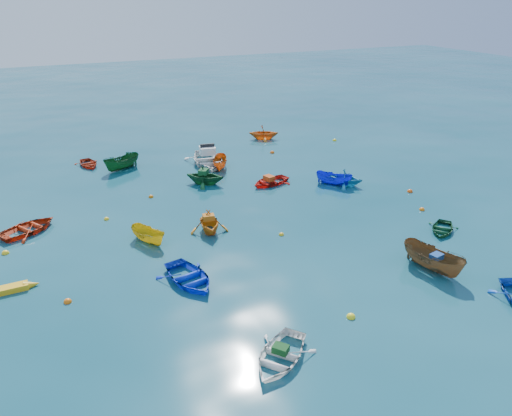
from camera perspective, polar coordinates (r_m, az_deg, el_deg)
name	(u,v)px	position (r m, az deg, el deg)	size (l,w,h in m)	color
ground	(294,249)	(27.18, 4.37, -4.66)	(160.00, 160.00, 0.00)	#0A3B4C
dinghy_blue_sw	(189,282)	(24.43, -7.64, -8.37)	(2.47, 3.46, 0.72)	#1031CC
dinghy_white_near	(279,360)	(19.79, 2.68, -17.01)	(2.27, 3.18, 0.66)	white
sampan_brown_mid	(432,270)	(26.68, 19.42, -6.67)	(1.31, 3.48, 1.35)	brown
dinghy_orange_w	(209,231)	(29.16, -5.37, -2.61)	(2.26, 2.63, 1.38)	#CB6F13
sampan_yellow_mid	(149,242)	(28.41, -12.10, -3.82)	(0.97, 2.57, 0.99)	gold
dinghy_green_e	(442,231)	(30.92, 20.45, -2.51)	(1.76, 2.46, 0.51)	#0F4123
dinghy_cyan_se	(345,185)	(36.36, 10.16, 2.61)	(2.05, 2.38, 1.25)	teal
dinghy_red_nw	(29,232)	(31.77, -24.49, -2.49)	(2.36, 3.29, 0.68)	#B32C0E
sampan_orange_n	(220,168)	(39.26, -4.09, 4.54)	(1.05, 2.78, 1.07)	#C85812
dinghy_green_n	(205,184)	(36.18, -5.81, 2.76)	(2.39, 2.77, 1.46)	#124E24
dinghy_red_ne	(270,184)	(35.97, 1.61, 2.75)	(2.14, 2.98, 0.62)	red
sampan_blue_far	(333,185)	(36.30, 8.84, 2.67)	(1.02, 2.70, 1.04)	#101CCF
dinghy_red_far	(89,166)	(41.93, -18.58, 4.60)	(1.85, 2.59, 0.54)	#A0240D
dinghy_orange_far	(264,139)	(47.07, 0.88, 7.89)	(2.32, 2.69, 1.42)	orange
sampan_green_far	(123,169)	(40.33, -15.00, 4.30)	(1.21, 3.20, 1.24)	#0F441D
motorboat_white	(208,164)	(40.26, -5.51, 4.99)	(3.47, 4.85, 1.61)	white
tarp_green_a	(281,349)	(19.56, 2.83, -15.79)	(0.58, 0.44, 0.28)	#104318
tarp_blue_a	(436,257)	(26.22, 19.93, -5.25)	(0.60, 0.46, 0.29)	navy
tarp_orange_a	(209,217)	(28.84, -5.45, -1.06)	(0.65, 0.49, 0.31)	#C16413
tarp_green_b	(204,172)	(35.90, -6.02, 4.13)	(0.76, 0.57, 0.37)	#12481F
tarp_orange_b	(269,178)	(35.73, 1.50, 3.44)	(0.72, 0.55, 0.35)	#BD4313
buoy_or_a	(68,302)	(24.33, -20.71, -10.04)	(0.37, 0.37, 0.37)	orange
buoy_ye_a	(351,317)	(22.26, 10.79, -12.18)	(0.39, 0.39, 0.39)	yellow
buoy_or_b	(422,210)	(33.43, 18.43, -0.22)	(0.35, 0.35, 0.35)	orange
buoy_ye_b	(6,254)	(29.78, -26.71, -4.67)	(0.39, 0.39, 0.39)	yellow
buoy_or_c	(151,197)	(34.40, -11.91, 1.22)	(0.34, 0.34, 0.34)	orange
buoy_ye_c	(281,235)	(28.59, 2.92, -3.10)	(0.30, 0.30, 0.30)	gold
buoy_or_d	(410,192)	(36.15, 17.17, 1.77)	(0.39, 0.39, 0.39)	#E14C0C
buoy_ye_d	(107,220)	(31.76, -16.71, -1.27)	(0.32, 0.32, 0.32)	yellow
buoy_or_e	(272,153)	(42.96, 1.87, 6.30)	(0.39, 0.39, 0.39)	#DC550B
buoy_ye_e	(335,141)	(47.10, 8.97, 7.61)	(0.37, 0.37, 0.37)	yellow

